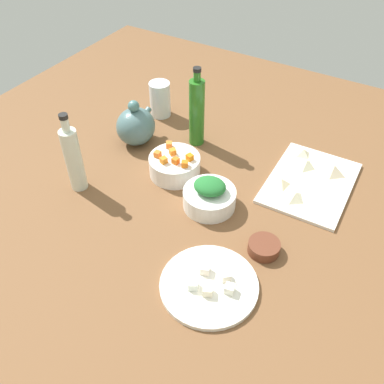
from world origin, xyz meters
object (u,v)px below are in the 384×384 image
(bottle_1, at_px, (197,112))
(teapot, at_px, (136,126))
(bowl_greens, at_px, (209,198))
(bowl_carrots, at_px, (175,166))
(cutting_board, at_px, (310,183))
(plate_tofu, at_px, (209,285))
(bottle_0, at_px, (73,158))
(drinking_glass_0, at_px, (160,99))
(bowl_small_side, at_px, (264,247))

(bottle_1, bearing_deg, teapot, 120.30)
(bowl_greens, bearing_deg, bowl_carrots, 66.52)
(teapot, bearing_deg, cutting_board, -80.97)
(cutting_board, bearing_deg, plate_tofu, 170.13)
(bottle_0, bearing_deg, cutting_board, -58.33)
(bowl_greens, bearing_deg, plate_tofu, -150.98)
(teapot, relative_size, drinking_glass_0, 1.24)
(bowl_carrots, bearing_deg, bottle_0, 132.82)
(bowl_carrots, height_order, bottle_0, bottle_0)
(bowl_greens, bearing_deg, bottle_1, 37.07)
(bottle_1, bearing_deg, plate_tofu, -146.73)
(teapot, xyz_separation_m, drinking_glass_0, (0.18, 0.03, -0.00))
(bowl_small_side, distance_m, drinking_glass_0, 0.70)
(bowl_carrots, height_order, bowl_small_side, bowl_carrots)
(bowl_small_side, relative_size, drinking_glass_0, 0.65)
(bowl_small_side, height_order, teapot, teapot)
(bottle_1, bearing_deg, cutting_board, -91.37)
(bowl_small_side, bearing_deg, bottle_1, 50.34)
(teapot, distance_m, drinking_glass_0, 0.18)
(bowl_small_side, distance_m, bottle_1, 0.51)
(plate_tofu, xyz_separation_m, bottle_1, (0.48, 0.32, 0.11))
(cutting_board, bearing_deg, bowl_greens, 137.48)
(cutting_board, relative_size, bottle_1, 1.18)
(cutting_board, xyz_separation_m, plate_tofu, (-0.47, 0.08, 0.00))
(plate_tofu, distance_m, bowl_greens, 0.27)
(bowl_small_side, bearing_deg, plate_tofu, 157.87)
(bowl_greens, distance_m, bottle_1, 0.32)
(plate_tofu, bearing_deg, bowl_small_side, -22.13)
(bowl_greens, xyz_separation_m, drinking_glass_0, (0.32, 0.38, 0.04))
(bowl_small_side, bearing_deg, cutting_board, -2.86)
(plate_tofu, distance_m, bottle_1, 0.59)
(plate_tofu, height_order, bowl_small_side, bowl_small_side)
(plate_tofu, xyz_separation_m, drinking_glass_0, (0.56, 0.51, 0.06))
(bowl_greens, distance_m, bowl_small_side, 0.21)
(cutting_board, xyz_separation_m, teapot, (-0.09, 0.57, 0.06))
(bottle_1, height_order, drinking_glass_0, bottle_1)
(bottle_0, relative_size, drinking_glass_0, 1.99)
(cutting_board, height_order, plate_tofu, plate_tofu)
(cutting_board, distance_m, bottle_1, 0.41)
(bowl_small_side, bearing_deg, bottle_0, 95.22)
(plate_tofu, height_order, bottle_0, bottle_0)
(cutting_board, distance_m, drinking_glass_0, 0.60)
(bottle_0, height_order, bottle_1, bottle_1)
(bowl_carrots, bearing_deg, plate_tofu, -136.59)
(bowl_small_side, xyz_separation_m, bottle_1, (0.32, 0.38, 0.10))
(plate_tofu, distance_m, teapot, 0.62)
(teapot, bearing_deg, bottle_1, -59.70)
(plate_tofu, distance_m, bottle_0, 0.52)
(bowl_carrots, bearing_deg, teapot, 69.27)
(teapot, bearing_deg, bowl_greens, -111.97)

